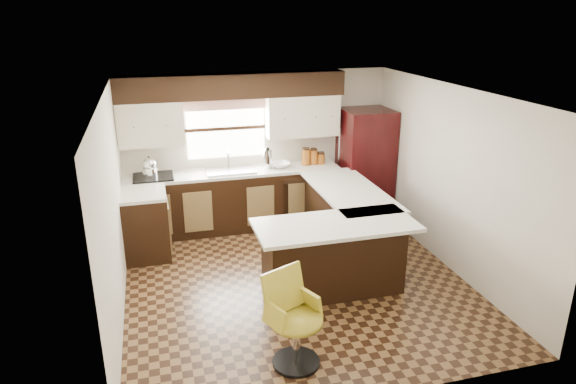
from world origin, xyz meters
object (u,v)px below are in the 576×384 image
object	(u,v)px
refrigerator	(365,165)
bar_chair	(296,321)
peninsula_long	(345,223)
peninsula_return	(333,258)

from	to	relation	value
refrigerator	bar_chair	xyz separation A→B (m)	(-2.13, -3.38, -0.42)
peninsula_long	bar_chair	size ratio (longest dim) A/B	2.04
peninsula_long	peninsula_return	size ratio (longest dim) A/B	1.18
peninsula_return	refrigerator	size ratio (longest dim) A/B	0.92
bar_chair	refrigerator	bearing A→B (deg)	33.19
peninsula_return	peninsula_long	bearing A→B (deg)	61.70
peninsula_long	bar_chair	xyz separation A→B (m)	(-1.34, -2.18, 0.03)
peninsula_long	bar_chair	distance (m)	2.56
peninsula_long	bar_chair	bearing A→B (deg)	-121.50
peninsula_return	bar_chair	xyz separation A→B (m)	(-0.81, -1.21, 0.03)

